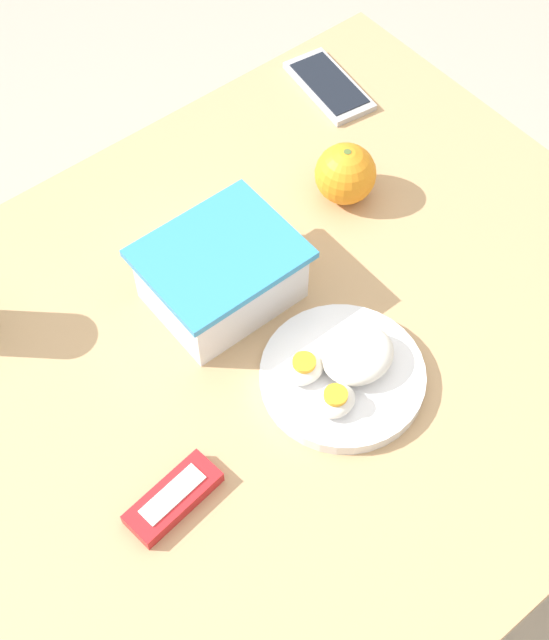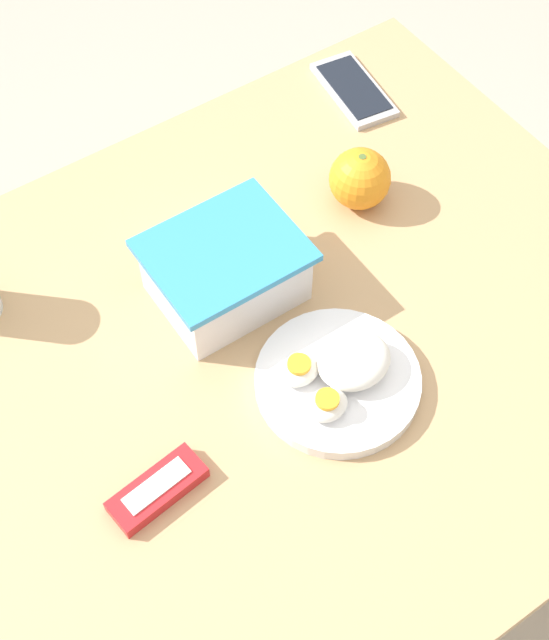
% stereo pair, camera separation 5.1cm
% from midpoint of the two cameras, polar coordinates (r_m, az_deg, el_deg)
% --- Properties ---
extents(ground_plane, '(10.00, 10.00, 0.00)m').
position_cam_midpoint_polar(ground_plane, '(1.80, 1.44, -14.68)').
color(ground_plane, '#B2A899').
extents(table, '(0.98, 0.83, 0.77)m').
position_cam_midpoint_polar(table, '(1.21, 2.07, -4.50)').
color(table, tan).
rests_on(table, ground_plane).
extents(food_container, '(0.18, 0.15, 0.09)m').
position_cam_midpoint_polar(food_container, '(1.10, -1.83, 2.94)').
color(food_container, white).
rests_on(food_container, table).
extents(orange_fruit, '(0.08, 0.08, 0.08)m').
position_cam_midpoint_polar(orange_fruit, '(1.21, 6.70, 8.93)').
color(orange_fruit, orange).
rests_on(orange_fruit, table).
extents(rice_plate, '(0.20, 0.20, 0.05)m').
position_cam_midpoint_polar(rice_plate, '(1.05, 5.54, -3.67)').
color(rice_plate, white).
rests_on(rice_plate, table).
extents(candy_bar, '(0.12, 0.06, 0.02)m').
position_cam_midpoint_polar(candy_bar, '(1.00, -6.04, -10.78)').
color(candy_bar, red).
rests_on(candy_bar, table).
extents(cell_phone, '(0.09, 0.16, 0.01)m').
position_cam_midpoint_polar(cell_phone, '(1.39, 6.17, 14.42)').
color(cell_phone, '#ADADB2').
rests_on(cell_phone, table).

